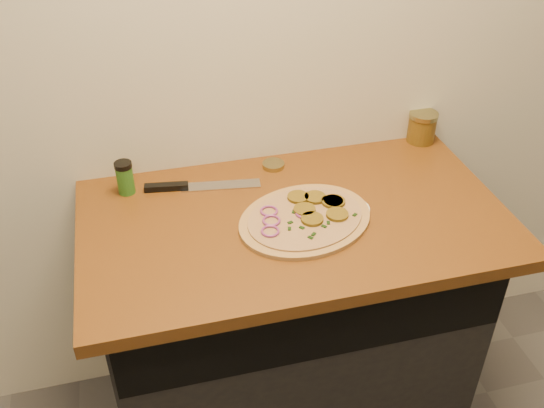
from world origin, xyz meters
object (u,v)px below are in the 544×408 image
object	(u,v)px
chefs_knife	(192,186)
salsa_jar	(422,127)
spice_shaker	(125,178)
pizza	(306,218)

from	to	relation	value
chefs_knife	salsa_jar	size ratio (longest dim) A/B	3.33
chefs_knife	spice_shaker	distance (m)	0.20
pizza	chefs_knife	world-z (taller)	pizza
pizza	salsa_jar	xyz separation A→B (m)	(0.51, 0.33, 0.04)
pizza	chefs_knife	size ratio (longest dim) A/B	1.41
chefs_knife	spice_shaker	bearing A→B (deg)	172.25
salsa_jar	spice_shaker	bearing A→B (deg)	-175.94
chefs_knife	pizza	bearing A→B (deg)	-40.26
pizza	salsa_jar	distance (m)	0.61
salsa_jar	spice_shaker	world-z (taller)	salsa_jar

